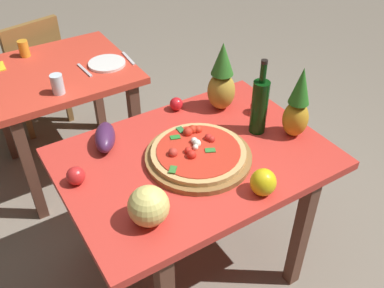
% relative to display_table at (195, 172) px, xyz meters
% --- Properties ---
extents(ground_plane, '(10.00, 10.00, 0.00)m').
position_rel_display_table_xyz_m(ground_plane, '(0.00, 0.00, -0.65)').
color(ground_plane, gray).
extents(display_table, '(1.16, 0.83, 0.74)m').
position_rel_display_table_xyz_m(display_table, '(0.00, 0.00, 0.00)').
color(display_table, brown).
rests_on(display_table, ground_plane).
extents(background_table, '(0.85, 0.76, 0.74)m').
position_rel_display_table_xyz_m(background_table, '(-0.27, 1.10, -0.03)').
color(background_table, brown).
rests_on(background_table, ground_plane).
extents(dining_chair, '(0.48, 0.48, 0.85)m').
position_rel_display_table_xyz_m(dining_chair, '(-0.29, 1.70, -0.16)').
color(dining_chair, olive).
rests_on(dining_chair, ground_plane).
extents(pizza_board, '(0.46, 0.46, 0.02)m').
position_rel_display_table_xyz_m(pizza_board, '(-0.00, -0.03, 0.11)').
color(pizza_board, olive).
rests_on(pizza_board, display_table).
extents(pizza, '(0.41, 0.41, 0.06)m').
position_rel_display_table_xyz_m(pizza, '(-0.00, -0.02, 0.14)').
color(pizza, tan).
rests_on(pizza, pizza_board).
extents(wine_bottle, '(0.08, 0.08, 0.37)m').
position_rel_display_table_xyz_m(wine_bottle, '(0.35, -0.00, 0.24)').
color(wine_bottle, black).
rests_on(wine_bottle, display_table).
extents(pineapple_left, '(0.12, 0.12, 0.35)m').
position_rel_display_table_xyz_m(pineapple_left, '(0.47, -0.11, 0.25)').
color(pineapple_left, '#C08E22').
rests_on(pineapple_left, display_table).
extents(pineapple_right, '(0.14, 0.14, 0.35)m').
position_rel_display_table_xyz_m(pineapple_right, '(0.32, 0.25, 0.26)').
color(pineapple_right, '#B59233').
rests_on(pineapple_right, display_table).
extents(melon, '(0.15, 0.15, 0.15)m').
position_rel_display_table_xyz_m(melon, '(-0.34, -0.23, 0.17)').
color(melon, '#E3D774').
rests_on(melon, display_table).
extents(bell_pepper, '(0.10, 0.10, 0.11)m').
position_rel_display_table_xyz_m(bell_pepper, '(0.10, -0.33, 0.15)').
color(bell_pepper, yellow).
rests_on(bell_pepper, display_table).
extents(eggplant, '(0.17, 0.22, 0.09)m').
position_rel_display_table_xyz_m(eggplant, '(-0.30, 0.27, 0.14)').
color(eggplant, '#47234B').
rests_on(eggplant, display_table).
extents(tomato_beside_pepper, '(0.07, 0.07, 0.07)m').
position_rel_display_table_xyz_m(tomato_beside_pepper, '(0.12, 0.36, 0.13)').
color(tomato_beside_pepper, red).
rests_on(tomato_beside_pepper, display_table).
extents(tomato_near_board, '(0.08, 0.08, 0.08)m').
position_rel_display_table_xyz_m(tomato_near_board, '(0.44, 0.12, 0.14)').
color(tomato_near_board, red).
rests_on(tomato_near_board, display_table).
extents(tomato_at_corner, '(0.08, 0.08, 0.08)m').
position_rel_display_table_xyz_m(tomato_at_corner, '(-0.50, 0.11, 0.14)').
color(tomato_at_corner, red).
rests_on(tomato_at_corner, display_table).
extents(drinking_glass_juice, '(0.06, 0.06, 0.10)m').
position_rel_display_table_xyz_m(drinking_glass_juice, '(-0.37, 1.36, 0.15)').
color(drinking_glass_juice, orange).
rests_on(drinking_glass_juice, background_table).
extents(drinking_glass_water, '(0.07, 0.07, 0.11)m').
position_rel_display_table_xyz_m(drinking_glass_water, '(-0.34, 0.83, 0.15)').
color(drinking_glass_water, silver).
rests_on(drinking_glass_water, background_table).
extents(dinner_plate, '(0.22, 0.22, 0.02)m').
position_rel_display_table_xyz_m(dinner_plate, '(0.01, 0.99, 0.11)').
color(dinner_plate, white).
rests_on(dinner_plate, background_table).
extents(fork_utensil, '(0.03, 0.18, 0.01)m').
position_rel_display_table_xyz_m(fork_utensil, '(-0.13, 0.99, 0.10)').
color(fork_utensil, silver).
rests_on(fork_utensil, background_table).
extents(knife_utensil, '(0.03, 0.18, 0.01)m').
position_rel_display_table_xyz_m(knife_utensil, '(0.15, 0.99, 0.10)').
color(knife_utensil, silver).
rests_on(knife_utensil, background_table).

